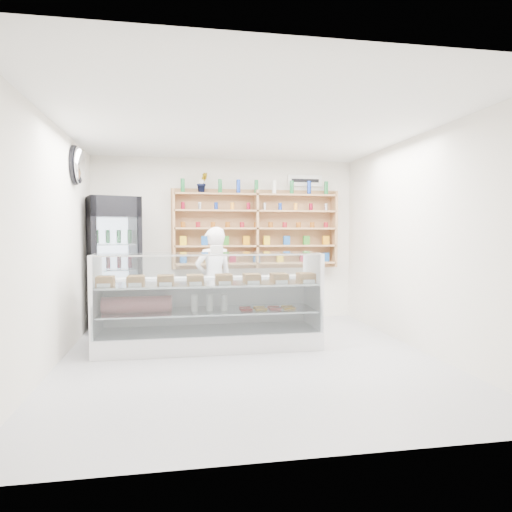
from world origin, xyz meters
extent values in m
plane|color=#A5A5A9|center=(0.00, 0.00, 0.00)|extent=(5.00, 5.00, 0.00)
plane|color=white|center=(0.00, 0.00, 2.80)|extent=(5.00, 5.00, 0.00)
plane|color=silver|center=(0.00, 2.50, 1.40)|extent=(4.50, 0.00, 4.50)
plane|color=silver|center=(0.00, -2.50, 1.40)|extent=(4.50, 0.00, 4.50)
plane|color=silver|center=(-2.25, 0.00, 1.40)|extent=(0.00, 5.00, 5.00)
plane|color=silver|center=(2.25, 0.00, 1.40)|extent=(0.00, 5.00, 5.00)
cube|color=white|center=(-0.45, 0.60, 0.12)|extent=(2.91, 0.82, 0.24)
cube|color=white|center=(-0.45, 0.99, 0.55)|extent=(2.91, 0.05, 0.61)
cube|color=silver|center=(-0.45, 0.60, 0.49)|extent=(2.79, 0.73, 0.02)
cube|color=silver|center=(-0.45, 0.60, 0.85)|extent=(2.85, 0.76, 0.02)
cube|color=silver|center=(-0.45, 0.21, 0.75)|extent=(2.85, 0.12, 1.01)
cube|color=silver|center=(-0.45, 0.56, 1.26)|extent=(2.85, 0.58, 0.01)
imported|color=silver|center=(-0.32, 1.42, 0.81)|extent=(0.68, 0.55, 1.61)
cube|color=black|center=(-1.85, 2.04, 1.04)|extent=(0.94, 0.93, 2.08)
cube|color=#240432|center=(-1.96, 1.71, 1.93)|extent=(0.71, 0.26, 0.29)
cube|color=silver|center=(-1.96, 1.70, 0.95)|extent=(0.60, 0.21, 1.65)
cube|color=#AD8252|center=(-0.90, 2.34, 1.59)|extent=(0.04, 0.28, 1.33)
cube|color=#AD8252|center=(0.50, 2.34, 1.59)|extent=(0.04, 0.28, 1.33)
cube|color=#AD8252|center=(1.90, 2.34, 1.59)|extent=(0.04, 0.28, 1.33)
cube|color=#AD8252|center=(0.50, 2.34, 1.00)|extent=(2.80, 0.28, 0.03)
cube|color=#AD8252|center=(0.50, 2.34, 1.30)|extent=(2.80, 0.28, 0.03)
cube|color=#AD8252|center=(0.50, 2.34, 1.60)|extent=(2.80, 0.28, 0.03)
cube|color=#AD8252|center=(0.50, 2.34, 1.90)|extent=(2.80, 0.28, 0.03)
cube|color=#AD8252|center=(0.50, 2.34, 2.18)|extent=(2.80, 0.28, 0.03)
imported|color=#1E6626|center=(-0.42, 2.34, 2.37)|extent=(0.23, 0.21, 0.34)
ellipsoid|color=silver|center=(-2.17, 1.20, 2.45)|extent=(0.15, 0.50, 0.50)
cube|color=white|center=(1.40, 2.47, 2.45)|extent=(0.62, 0.03, 0.20)
camera|label=1|loc=(-0.88, -5.41, 1.54)|focal=32.00mm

